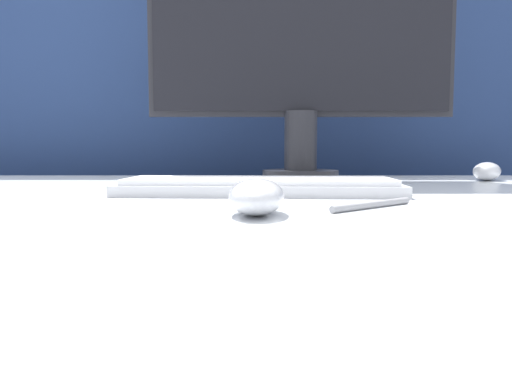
# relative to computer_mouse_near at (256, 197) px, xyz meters

# --- Properties ---
(partition_panel) EXTENTS (5.00, 0.03, 1.20)m
(partition_panel) POSITION_rel_computer_mouse_near_xyz_m (-0.07, 0.86, -0.14)
(partition_panel) COLOR navy
(partition_panel) RESTS_ON ground_plane
(computer_mouse_near) EXTENTS (0.06, 0.11, 0.04)m
(computer_mouse_near) POSITION_rel_computer_mouse_near_xyz_m (0.00, 0.00, 0.00)
(computer_mouse_near) COLOR silver
(computer_mouse_near) RESTS_ON desk
(keyboard) EXTENTS (0.42, 0.16, 0.02)m
(keyboard) POSITION_rel_computer_mouse_near_xyz_m (0.00, 0.23, -0.01)
(keyboard) COLOR silver
(keyboard) RESTS_ON desk
(monitor) EXTENTS (0.66, 0.17, 0.55)m
(monitor) POSITION_rel_computer_mouse_near_xyz_m (0.10, 0.58, 0.29)
(monitor) COLOR #28282D
(monitor) RESTS_ON desk
(computer_mouse_far) EXTENTS (0.10, 0.11, 0.04)m
(computer_mouse_far) POSITION_rel_computer_mouse_near_xyz_m (0.48, 0.53, 0.00)
(computer_mouse_far) COLOR silver
(computer_mouse_far) RESTS_ON desk
(pen) EXTENTS (0.11, 0.10, 0.01)m
(pen) POSITION_rel_computer_mouse_near_xyz_m (0.13, 0.06, -0.01)
(pen) COLOR #99999E
(pen) RESTS_ON desk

